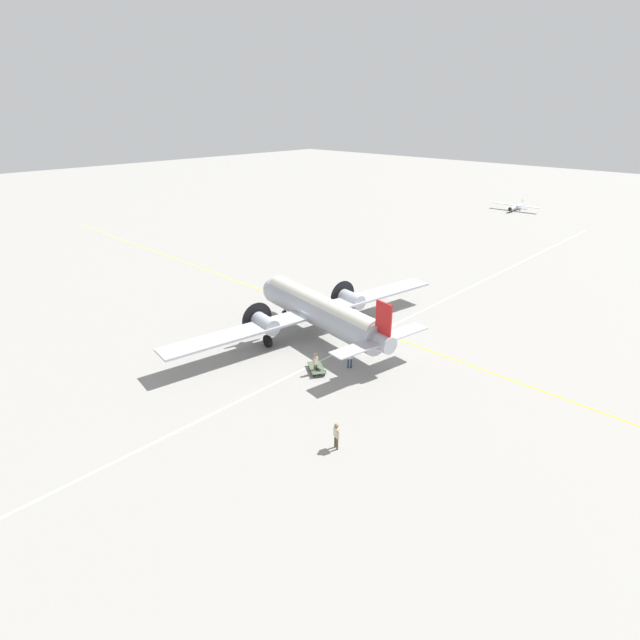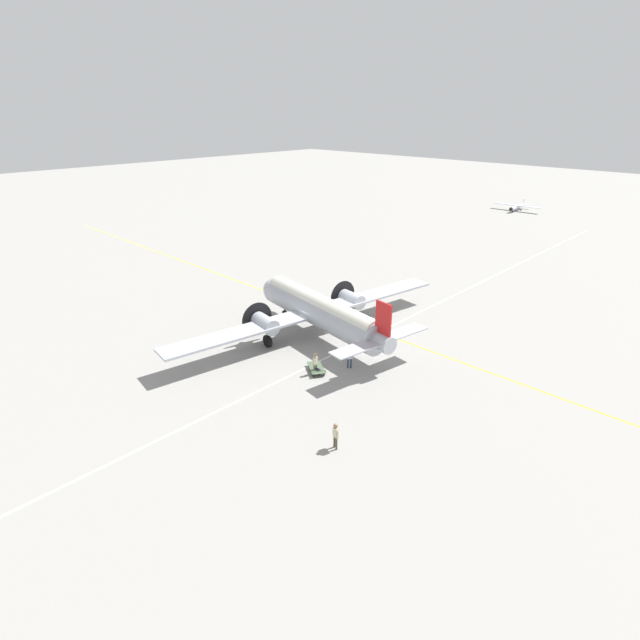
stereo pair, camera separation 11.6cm
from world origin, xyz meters
name	(u,v)px [view 1 (the left image)]	position (x,y,z in m)	size (l,w,h in m)	color
ground_plane	(320,337)	(0.00, 0.00, 0.00)	(300.00, 300.00, 0.00)	gray
apron_line_eastwest	(352,323)	(0.00, -4.39, 0.00)	(120.00, 0.16, 0.01)	gold
apron_line_northsouth	(347,348)	(-3.14, 0.00, 0.00)	(0.16, 120.00, 0.01)	silver
airliner_main	(317,310)	(0.41, -0.07, 2.48)	(17.23, 27.84, 5.67)	#ADB2BC
crew_foreground	(336,433)	(-11.49, 10.62, 1.07)	(0.57, 0.31, 1.74)	#473D2D
passenger_boarding	(315,361)	(-4.29, 4.98, 1.04)	(0.29, 0.56, 1.66)	#473D2D
ramp_agent	(350,356)	(-5.59, 2.51, 1.03)	(0.39, 0.47, 1.69)	navy
suitcase_near_door	(318,371)	(-4.47, 4.91, 0.24)	(0.50, 0.14, 0.51)	#232328
baggage_cart	(316,368)	(-4.09, 4.67, 0.28)	(2.32, 2.01, 0.56)	#4C6047
light_aircraft_distant	(516,207)	(12.49, -68.37, 0.78)	(9.23, 6.83, 1.81)	#B7BCC6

